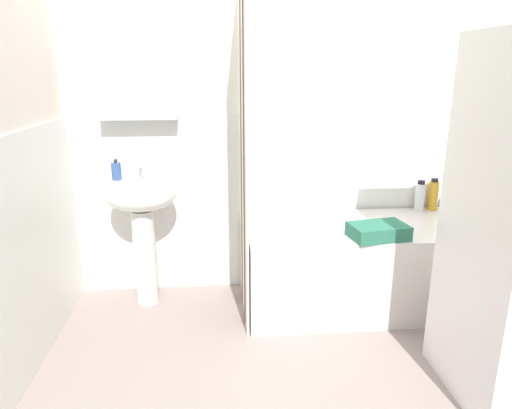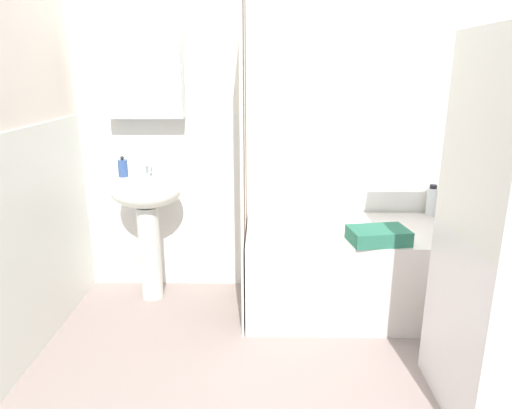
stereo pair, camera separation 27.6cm
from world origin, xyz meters
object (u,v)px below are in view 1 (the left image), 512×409
at_px(sink, 142,214).
at_px(towel_folded, 378,231).
at_px(shampoo_bottle, 451,200).
at_px(lotion_bottle, 433,195).
at_px(soap_dispenser, 116,171).
at_px(bathtub, 365,265).
at_px(conditioner_bottle, 420,196).

relative_size(sink, towel_folded, 2.58).
bearing_deg(sink, towel_folded, -15.19).
distance_m(sink, shampoo_bottle, 2.08).
relative_size(lotion_bottle, towel_folded, 0.69).
xyz_separation_m(soap_dispenser, shampoo_bottle, (2.21, 0.10, -0.27)).
height_order(soap_dispenser, shampoo_bottle, soap_dispenser).
height_order(sink, bathtub, sink).
height_order(conditioner_bottle, towel_folded, conditioner_bottle).
distance_m(soap_dispenser, shampoo_bottle, 2.23).
height_order(bathtub, shampoo_bottle, shampoo_bottle).
relative_size(sink, conditioner_bottle, 3.99).
distance_m(shampoo_bottle, conditioner_bottle, 0.22).
bearing_deg(lotion_bottle, conditioner_bottle, -179.27).
distance_m(soap_dispenser, conditioner_bottle, 2.02).
bearing_deg(lotion_bottle, shampoo_bottle, -13.35).
xyz_separation_m(bathtub, lotion_bottle, (0.55, 0.28, 0.38)).
distance_m(soap_dispenser, lotion_bottle, 2.11).
height_order(soap_dispenser, bathtub, soap_dispenser).
bearing_deg(bathtub, soap_dispenser, 174.46).
xyz_separation_m(sink, bathtub, (1.41, -0.15, -0.34)).
height_order(bathtub, conditioner_bottle, conditioner_bottle).
bearing_deg(conditioner_bottle, bathtub, -148.10).
bearing_deg(shampoo_bottle, sink, -177.03).
distance_m(soap_dispenser, towel_folded, 1.60).
bearing_deg(lotion_bottle, bathtub, -152.62).
relative_size(sink, shampoo_bottle, 5.42).
xyz_separation_m(conditioner_bottle, towel_folded, (-0.47, -0.51, -0.06)).
relative_size(lotion_bottle, conditioner_bottle, 1.06).
bearing_deg(sink, soap_dispenser, 178.82).
distance_m(bathtub, conditioner_bottle, 0.65).
bearing_deg(towel_folded, lotion_bottle, 42.38).
bearing_deg(towel_folded, bathtub, 85.67).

